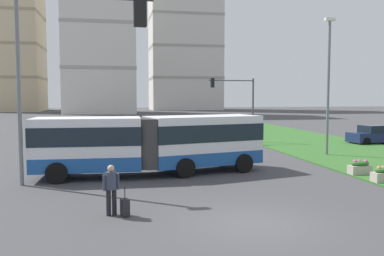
% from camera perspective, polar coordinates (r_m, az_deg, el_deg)
% --- Properties ---
extents(ground_plane, '(260.00, 260.00, 0.00)m').
position_cam_1_polar(ground_plane, '(13.73, 8.52, -12.87)').
color(ground_plane, '#424244').
extents(articulated_bus, '(11.93, 3.97, 3.00)m').
position_cam_1_polar(articulated_bus, '(21.51, -5.58, -2.03)').
color(articulated_bus, white).
rests_on(articulated_bus, ground).
extents(car_navy_sedan, '(4.60, 2.49, 1.58)m').
position_cam_1_polar(car_navy_sedan, '(38.46, 23.77, -0.87)').
color(car_navy_sedan, '#19234C').
rests_on(car_navy_sedan, ground).
extents(pedestrian_crossing, '(0.56, 0.36, 1.74)m').
position_cam_1_polar(pedestrian_crossing, '(14.48, -11.06, -7.89)').
color(pedestrian_crossing, black).
rests_on(pedestrian_crossing, ground).
extents(rolling_suitcase, '(0.33, 0.41, 0.97)m').
position_cam_1_polar(rolling_suitcase, '(14.45, -9.21, -10.70)').
color(rolling_suitcase, '#232328').
rests_on(rolling_suitcase, ground).
extents(flower_planter_1, '(1.10, 0.56, 0.74)m').
position_cam_1_polar(flower_planter_1, '(21.37, 24.92, -5.80)').
color(flower_planter_1, '#B7AD9E').
rests_on(flower_planter_1, grass_median).
extents(flower_planter_2, '(1.10, 0.56, 0.74)m').
position_cam_1_polar(flower_planter_2, '(22.94, 22.09, -5.03)').
color(flower_planter_2, '#B7AD9E').
rests_on(flower_planter_2, grass_median).
extents(traffic_light_near_left, '(4.12, 0.28, 6.41)m').
position_cam_1_polar(traffic_light_near_left, '(9.53, -21.97, 6.02)').
color(traffic_light_near_left, '#474C51').
rests_on(traffic_light_near_left, ground).
extents(traffic_light_far_right, '(4.00, 0.28, 5.57)m').
position_cam_1_polar(traffic_light_far_right, '(35.96, 6.35, 4.12)').
color(traffic_light_far_right, '#474C51').
rests_on(traffic_light_far_right, ground).
extents(streetlight_left, '(0.70, 0.28, 10.04)m').
position_cam_1_polar(streetlight_left, '(20.21, -22.81, 8.06)').
color(streetlight_left, slate).
rests_on(streetlight_left, ground).
extents(streetlight_median, '(0.70, 0.28, 9.25)m').
position_cam_1_polar(streetlight_median, '(29.47, 18.26, 6.17)').
color(streetlight_median, slate).
rests_on(streetlight_median, ground).
extents(apartment_tower_west, '(14.64, 17.26, 50.22)m').
position_cam_1_polar(apartment_tower_west, '(122.45, -23.50, 14.00)').
color(apartment_tower_west, beige).
rests_on(apartment_tower_west, ground).
extents(apartment_tower_westcentre, '(16.21, 14.34, 49.14)m').
position_cam_1_polar(apartment_tower_westcentre, '(101.01, -12.72, 16.08)').
color(apartment_tower_westcentre, silver).
rests_on(apartment_tower_westcentre, ground).
extents(apartment_tower_centre, '(20.10, 14.78, 52.57)m').
position_cam_1_polar(apartment_tower_centre, '(123.90, -1.02, 14.80)').
color(apartment_tower_centre, silver).
rests_on(apartment_tower_centre, ground).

